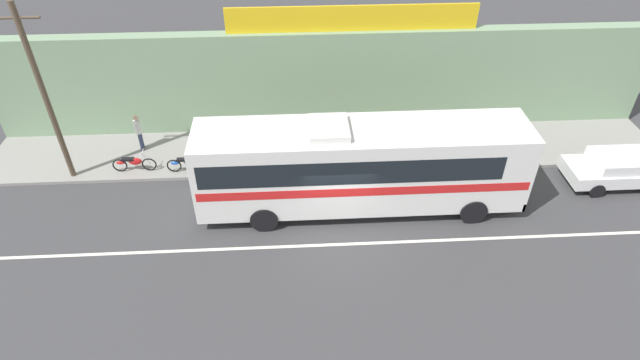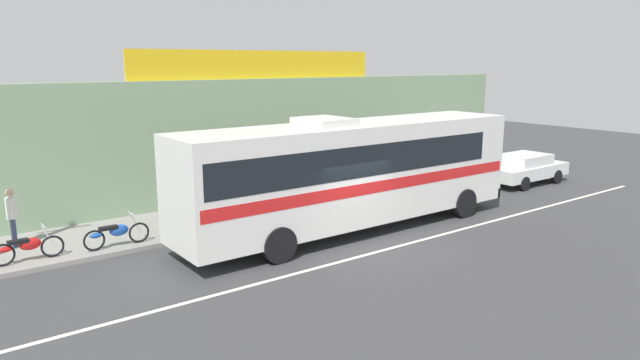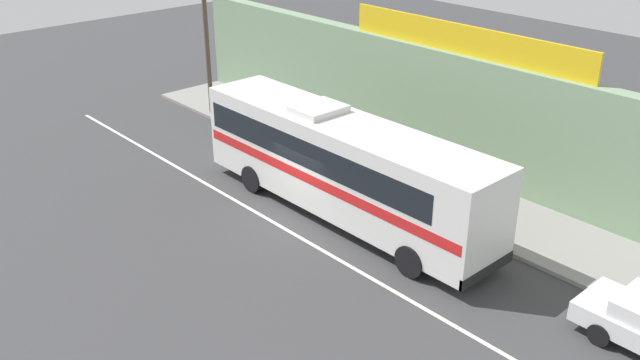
% 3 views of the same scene
% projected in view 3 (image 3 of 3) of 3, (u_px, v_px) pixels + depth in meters
% --- Properties ---
extents(ground_plane, '(70.00, 70.00, 0.00)m').
position_uv_depth(ground_plane, '(296.00, 218.00, 24.22)').
color(ground_plane, '#3A3A3D').
extents(sidewalk_slab, '(30.00, 3.60, 0.14)m').
position_uv_depth(sidewalk_slab, '(396.00, 174.00, 27.35)').
color(sidewalk_slab, gray).
rests_on(sidewalk_slab, ground_plane).
extents(storefront_facade, '(30.00, 0.70, 4.80)m').
position_uv_depth(storefront_facade, '(434.00, 107.00, 27.66)').
color(storefront_facade, gray).
rests_on(storefront_facade, ground_plane).
extents(storefront_billboard, '(10.85, 0.12, 1.10)m').
position_uv_depth(storefront_billboard, '(464.00, 39.00, 25.64)').
color(storefront_billboard, gold).
rests_on(storefront_billboard, storefront_facade).
extents(road_center_stripe, '(30.00, 0.14, 0.01)m').
position_uv_depth(road_center_stripe, '(279.00, 225.00, 23.74)').
color(road_center_stripe, silver).
rests_on(road_center_stripe, ground_plane).
extents(intercity_bus, '(12.30, 2.61, 3.78)m').
position_uv_depth(intercity_bus, '(341.00, 161.00, 23.57)').
color(intercity_bus, silver).
rests_on(intercity_bus, ground_plane).
extents(utility_pole, '(1.60, 0.22, 7.38)m').
position_uv_depth(utility_pole, '(206.00, 35.00, 32.16)').
color(utility_pole, brown).
rests_on(utility_pole, sidewalk_slab).
extents(motorcycle_blue, '(1.85, 0.56, 0.94)m').
position_uv_depth(motorcycle_blue, '(245.00, 116.00, 32.01)').
color(motorcycle_blue, black).
rests_on(motorcycle_blue, sidewalk_slab).
extents(motorcycle_black, '(1.92, 0.56, 0.94)m').
position_uv_depth(motorcycle_black, '(274.00, 130.00, 30.35)').
color(motorcycle_black, black).
rests_on(motorcycle_black, sidewalk_slab).
extents(pedestrian_far_left, '(0.30, 0.48, 1.73)m').
position_uv_depth(pedestrian_far_left, '(273.00, 96.00, 32.82)').
color(pedestrian_far_left, navy).
rests_on(pedestrian_far_left, sidewalk_slab).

